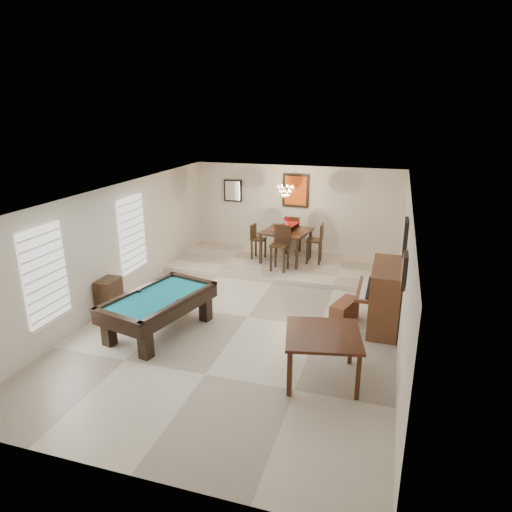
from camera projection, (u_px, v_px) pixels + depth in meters
The scene contains 25 objects.
ground_plane at pixel (248, 317), 9.51m from camera, with size 6.00×9.00×0.02m, color beige.
wall_back at pixel (295, 211), 13.19m from camera, with size 6.00×0.04×2.60m, color silver.
wall_front at pixel (120, 381), 5.01m from camera, with size 6.00×0.04×2.60m, color silver.
wall_left at pixel (117, 245), 9.94m from camera, with size 0.04×9.00×2.60m, color silver.
wall_right at pixel (404, 273), 8.27m from camera, with size 0.04×9.00×2.60m, color silver.
ceiling at pixel (247, 193), 8.69m from camera, with size 6.00×9.00×0.04m, color white.
dining_step at pixel (284, 265), 12.44m from camera, with size 6.00×2.50×0.12m, color beige.
window_left_front at pixel (45, 275), 7.90m from camera, with size 0.06×1.00×1.70m, color white.
window_left_rear at pixel (132, 234), 10.44m from camera, with size 0.06×1.00×1.70m, color white.
pool_table at pixel (159, 314), 8.78m from camera, with size 1.19×2.19×0.73m, color black, non-canonical shape.
square_table at pixel (322, 356), 7.24m from camera, with size 1.16×1.16×0.80m, color black, non-canonical shape.
upright_piano at pixel (377, 295), 8.98m from camera, with size 0.85×1.52×1.27m, color brown, non-canonical shape.
piano_bench at pixel (344, 311), 9.24m from camera, with size 0.31×0.80×0.44m, color brown.
apothecary_chest at pixel (109, 297), 9.48m from camera, with size 0.36×0.53×0.80m, color black.
dining_table at pixel (286, 244), 12.45m from camera, with size 1.19×1.19×0.99m, color black, non-canonical shape.
flower_vase at pixel (286, 221), 12.26m from camera, with size 0.15×0.15×0.26m, color #A60E1E, non-canonical shape.
dining_chair_south at pixel (280, 249), 11.70m from camera, with size 0.43×0.43×1.17m, color black, non-canonical shape.
dining_chair_north at pixel (293, 234), 13.11m from camera, with size 0.41×0.41×1.11m, color black, non-canonical shape.
dining_chair_west at pixel (259, 242), 12.66m from camera, with size 0.36×0.36×0.97m, color black, non-canonical shape.
dining_chair_east at pixel (314, 243), 12.27m from camera, with size 0.41×0.41×1.10m, color black, non-canonical shape.
chandelier at pixel (286, 187), 11.73m from camera, with size 0.44×0.44×0.60m, color #FFE5B2, non-canonical shape.
back_painting at pixel (296, 191), 12.96m from camera, with size 0.75×0.06×0.95m, color #D84C14.
back_mirror at pixel (233, 191), 13.52m from camera, with size 0.55×0.06×0.65m, color white.
right_picture_upper at pixel (405, 237), 8.36m from camera, with size 0.06×0.55×0.65m, color slate.
right_picture_lower at pixel (404, 270), 7.24m from camera, with size 0.06×0.45×0.55m, color gray.
Camera 1 is at (2.70, -8.20, 4.18)m, focal length 32.00 mm.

